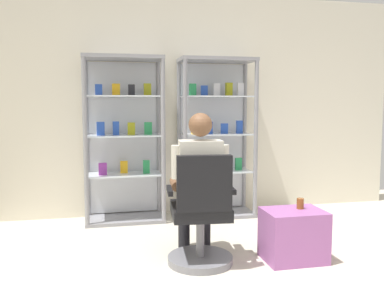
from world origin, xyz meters
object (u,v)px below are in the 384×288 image
object	(u,v)px
seated_shopkeeper	(199,179)
display_cabinet_left	(124,138)
display_cabinet_right	(215,136)
office_chair	(201,220)
storage_crate	(293,235)
tea_glass	(300,203)

from	to	relation	value
seated_shopkeeper	display_cabinet_left	bearing A→B (deg)	112.60
display_cabinet_left	display_cabinet_right	xyz separation A→B (m)	(1.10, -0.00, 0.00)
office_chair	seated_shopkeeper	size ratio (longest dim) A/B	0.74
display_cabinet_left	storage_crate	world-z (taller)	display_cabinet_left
display_cabinet_right	tea_glass	bearing A→B (deg)	-77.27
display_cabinet_right	storage_crate	distance (m)	1.78
seated_shopkeeper	storage_crate	size ratio (longest dim) A/B	2.51
seated_shopkeeper	tea_glass	size ratio (longest dim) A/B	13.87
seated_shopkeeper	storage_crate	distance (m)	0.96
office_chair	tea_glass	size ratio (longest dim) A/B	10.32
display_cabinet_right	office_chair	distance (m)	1.73
storage_crate	tea_glass	distance (m)	0.28
display_cabinet_right	office_chair	size ratio (longest dim) A/B	1.98
seated_shopkeeper	tea_glass	distance (m)	0.92
tea_glass	seated_shopkeeper	bearing A→B (deg)	168.59
office_chair	tea_glass	world-z (taller)	office_chair
display_cabinet_right	office_chair	world-z (taller)	display_cabinet_right
display_cabinet_left	storage_crate	bearing A→B (deg)	-49.28
seated_shopkeeper	storage_crate	world-z (taller)	seated_shopkeeper
office_chair	tea_glass	xyz separation A→B (m)	(0.89, -0.01, 0.10)
office_chair	display_cabinet_left	bearing A→B (deg)	109.94
display_cabinet_right	storage_crate	size ratio (longest dim) A/B	3.70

